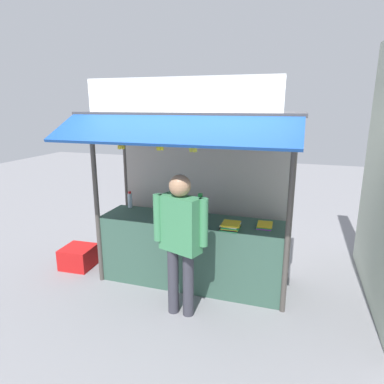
% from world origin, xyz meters
% --- Properties ---
extents(ground_plane, '(20.00, 20.00, 0.00)m').
position_xyz_m(ground_plane, '(0.00, 0.00, 0.00)').
color(ground_plane, gray).
extents(stall_counter, '(2.31, 0.59, 0.86)m').
position_xyz_m(stall_counter, '(0.00, 0.00, 0.43)').
color(stall_counter, '#385B4C').
rests_on(stall_counter, ground).
extents(stall_structure, '(2.51, 1.52, 2.51)m').
position_xyz_m(stall_structure, '(0.00, 0.13, 1.52)').
color(stall_structure, '#4C4742').
rests_on(stall_structure, ground).
extents(water_bottle_rear_center, '(0.08, 0.08, 0.28)m').
position_xyz_m(water_bottle_rear_center, '(-0.15, 0.15, 0.99)').
color(water_bottle_rear_center, silver).
rests_on(water_bottle_rear_center, stall_counter).
extents(water_bottle_left, '(0.06, 0.06, 0.23)m').
position_xyz_m(water_bottle_left, '(-0.97, 0.22, 0.97)').
color(water_bottle_left, silver).
rests_on(water_bottle_left, stall_counter).
extents(water_bottle_mid_right, '(0.09, 0.09, 0.32)m').
position_xyz_m(water_bottle_mid_right, '(0.08, 0.07, 1.01)').
color(water_bottle_mid_right, silver).
rests_on(water_bottle_mid_right, stall_counter).
extents(magazine_stack_center, '(0.19, 0.24, 0.04)m').
position_xyz_m(magazine_stack_center, '(0.88, -0.00, 0.88)').
color(magazine_stack_center, purple).
rests_on(magazine_stack_center, stall_counter).
extents(magazine_stack_front_right, '(0.23, 0.25, 0.07)m').
position_xyz_m(magazine_stack_front_right, '(0.52, -0.18, 0.90)').
color(magazine_stack_front_right, green).
rests_on(magazine_stack_front_right, stall_counter).
extents(magazine_stack_mid_left, '(0.19, 0.29, 0.04)m').
position_xyz_m(magazine_stack_mid_left, '(-0.10, -0.06, 0.88)').
color(magazine_stack_mid_left, orange).
rests_on(magazine_stack_mid_left, stall_counter).
extents(banana_bunch_inner_left, '(0.11, 0.11, 0.28)m').
position_xyz_m(banana_bunch_inner_left, '(-0.24, -0.39, 1.84)').
color(banana_bunch_inner_left, '#332D23').
extents(banana_bunch_inner_right, '(0.10, 0.10, 0.28)m').
position_xyz_m(banana_bunch_inner_right, '(-0.71, -0.39, 1.82)').
color(banana_bunch_inner_right, '#332D23').
extents(banana_bunch_leftmost, '(0.11, 0.11, 0.28)m').
position_xyz_m(banana_bunch_leftmost, '(0.14, -0.39, 1.84)').
color(banana_bunch_leftmost, '#332D23').
extents(vendor_person, '(0.59, 0.32, 1.56)m').
position_xyz_m(vendor_person, '(0.09, -0.67, 0.94)').
color(vendor_person, '#383842').
rests_on(vendor_person, ground).
extents(plastic_crate, '(0.44, 0.44, 0.29)m').
position_xyz_m(plastic_crate, '(-1.67, -0.07, 0.15)').
color(plastic_crate, red).
rests_on(plastic_crate, ground).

